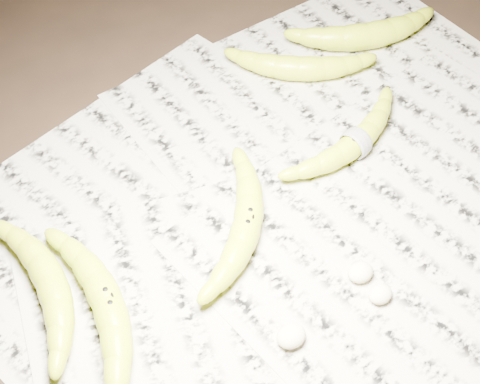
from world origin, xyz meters
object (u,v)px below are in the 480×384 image
banana_left_a (107,303)px  banana_left_b (50,281)px  banana_taped (356,141)px  banana_upper_a (299,66)px  banana_center (247,222)px  banana_upper_b (367,34)px

banana_left_a → banana_left_b: size_ratio=1.14×
banana_taped → banana_upper_a: bearing=69.0°
banana_left_b → banana_center: (0.23, -0.05, 0.00)m
banana_left_a → banana_taped: size_ratio=1.07×
banana_upper_a → banana_left_b: bearing=-125.9°
banana_upper_b → banana_left_b: bearing=-146.6°
banana_upper_a → banana_upper_b: 0.13m
banana_left_a → banana_center: bearing=-78.5°
banana_taped → banana_upper_b: size_ratio=0.98×
banana_left_a → banana_upper_a: (0.41, 0.20, -0.00)m
banana_left_a → banana_center: banana_left_a is taller
banana_left_a → banana_taped: banana_left_a is taller
banana_left_a → banana_upper_a: bearing=-54.8°
banana_upper_a → banana_upper_b: size_ratio=0.93×
banana_left_b → banana_taped: bearing=-87.8°
banana_left_b → banana_center: bearing=-97.9°
banana_center → banana_upper_a: 0.29m
banana_taped → banana_upper_b: (0.15, 0.16, 0.00)m
banana_taped → banana_upper_a: banana_upper_a is taller
banana_upper_b → banana_center: bearing=-131.2°
banana_taped → banana_upper_b: banana_upper_b is taller
banana_left_b → banana_upper_b: size_ratio=0.92×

